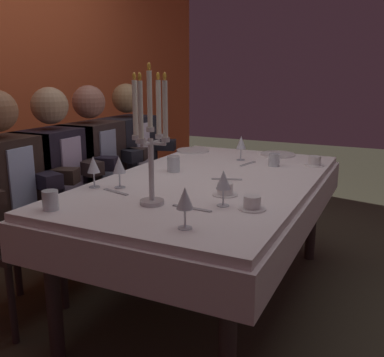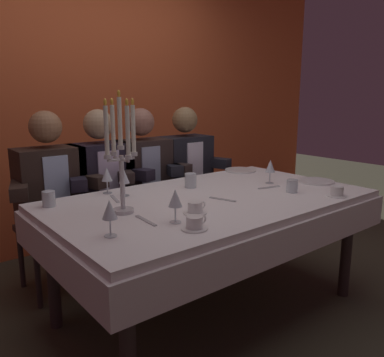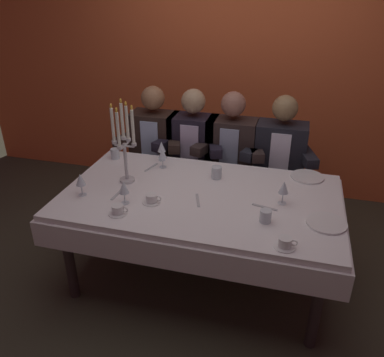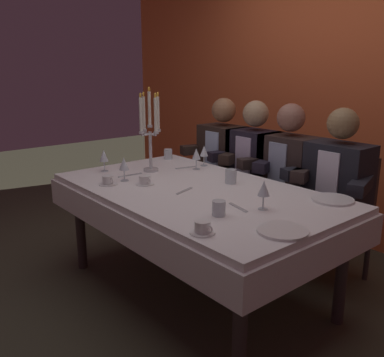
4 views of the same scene
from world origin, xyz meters
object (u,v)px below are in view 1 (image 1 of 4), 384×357
Objects in this scene: dinner_plate_1 at (278,154)px; water_tumbler_1 at (50,200)px; dinner_plate_0 at (193,150)px; coffee_cup_0 at (315,161)px; dining_table at (211,198)px; wine_glass_4 at (223,181)px; seated_diner_1 at (54,174)px; candelabra at (151,139)px; coffee_cup_2 at (225,190)px; wine_glass_2 at (185,200)px; water_tumbler_0 at (274,160)px; seated_diner_2 at (92,163)px; water_tumbler_2 at (174,164)px; coffee_cup_1 at (252,203)px; wine_glass_1 at (119,166)px; seated_diner_3 at (128,152)px; wine_glass_3 at (241,143)px; wine_glass_0 at (93,165)px; seated_diner_0 at (4,189)px.

water_tumbler_1 is at bearing 161.31° from dinner_plate_1.
coffee_cup_0 reaches higher than dinner_plate_0.
dining_table is 0.57m from wine_glass_4.
seated_diner_1 reaches higher than dinner_plate_0.
dining_table is 0.94m from seated_diner_1.
wine_glass_4 is (0.12, -0.30, -0.18)m from candelabra.
coffee_cup_0 and coffee_cup_2 have the same top height.
coffee_cup_2 is at bearing -178.19° from dinner_plate_1.
wine_glass_2 is at bearing -177.66° from dinner_plate_1.
dinner_plate_1 is 1.86× the size of coffee_cup_0.
water_tumbler_0 is 1.19m from seated_diner_2.
water_tumbler_2 is 0.71× the size of coffee_cup_2.
coffee_cup_2 is (0.17, 0.06, -0.09)m from wine_glass_4.
water_tumbler_2 is at bearing -8.56° from water_tumbler_1.
coffee_cup_1 is (-0.44, -0.38, 0.15)m from dining_table.
coffee_cup_0 is 0.11× the size of seated_diner_1.
wine_glass_1 is (-0.39, 0.34, 0.23)m from dining_table.
dining_table is at bearing -118.71° from seated_diner_3.
dinner_plate_1 is at bearing -18.69° from water_tumbler_1.
wine_glass_1 is 1.04m from seated_diner_3.
wine_glass_2 reaches higher than coffee_cup_2.
seated_diner_2 is (0.00, 0.62, -0.05)m from water_tumbler_2.
coffee_cup_2 is (-0.84, -0.22, -0.09)m from wine_glass_3.
wine_glass_4 is (-0.06, -0.60, 0.00)m from wine_glass_1.
coffee_cup_2 is at bearing -76.59° from wine_glass_0.
wine_glass_4 is 0.13× the size of seated_diner_2.
water_tumbler_0 reaches higher than coffee_cup_1.
wine_glass_2 and wine_glass_4 have the same top height.
wine_glass_2 is 1.36m from wine_glass_3.
wine_glass_0 is at bearing 112.37° from wine_glass_1.
water_tumbler_1 is at bearing -159.75° from seated_diner_3.
wine_glass_1 is 0.56m from seated_diner_1.
seated_diner_1 is (0.54, 0.48, -0.05)m from water_tumbler_1.
water_tumbler_1 is (-0.39, -0.07, -0.07)m from wine_glass_0.
wine_glass_0 is at bearing 89.23° from wine_glass_4.
water_tumbler_2 reaches higher than water_tumbler_1.
water_tumbler_1 is at bearing 164.59° from wine_glass_3.
wine_glass_2 is 1.74× the size of water_tumbler_2.
water_tumbler_0 is at bearing 9.45° from coffee_cup_1.
wine_glass_0 is at bearing 90.10° from coffee_cup_1.
candelabra is (-0.57, 0.05, 0.42)m from dining_table.
seated_diner_0 and seated_diner_1 have the same top height.
wine_glass_4 is at bearing -148.76° from dinner_plate_0.
water_tumbler_2 is (0.62, 0.22, -0.25)m from candelabra.
seated_diner_1 is (0.50, 1.11, -0.12)m from wine_glass_2.
water_tumbler_2 reaches higher than dinner_plate_0.
seated_diner_3 is at bearing 89.17° from water_tumbler_0.
coffee_cup_1 is at bearing -126.11° from seated_diner_3.
candelabra is at bearing -126.82° from seated_diner_2.
wine_glass_2 is 0.63m from water_tumbler_1.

